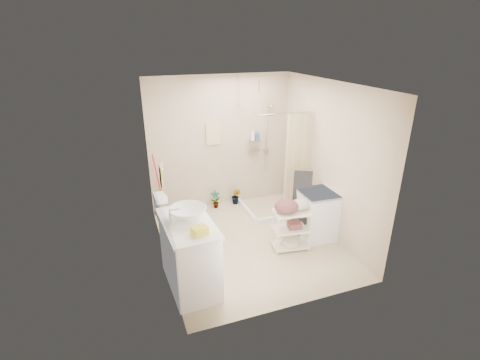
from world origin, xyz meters
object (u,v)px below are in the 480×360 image
(vanity, at_px, (189,254))
(laundry_rack, at_px, (291,226))
(washing_machine, at_px, (316,215))
(toilet, at_px, (181,215))

(vanity, height_order, laundry_rack, vanity)
(vanity, xyz_separation_m, laundry_rack, (1.73, 0.35, -0.09))
(washing_machine, xyz_separation_m, laundry_rack, (-0.57, -0.18, -0.02))
(washing_machine, bearing_deg, toilet, 162.18)
(vanity, xyz_separation_m, toilet, (0.12, 1.30, -0.08))
(toilet, distance_m, laundry_rack, 1.87)
(vanity, relative_size, laundry_rack, 1.40)
(toilet, relative_size, laundry_rack, 1.04)
(washing_machine, relative_size, laundry_rack, 1.05)
(laundry_rack, bearing_deg, vanity, -160.34)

